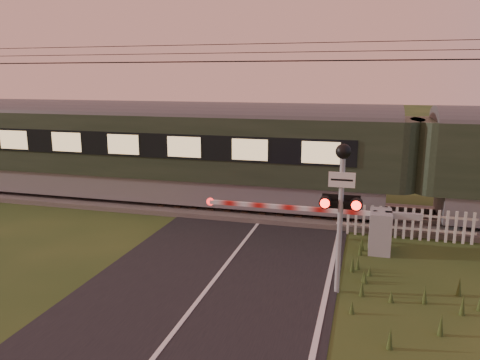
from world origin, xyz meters
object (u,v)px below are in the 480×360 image
(boom_gate, at_px, (372,229))
(crossing_signal, at_px, (341,192))
(picket_fence, at_px, (404,223))
(train, at_px, (414,161))

(boom_gate, xyz_separation_m, crossing_signal, (-0.76, -3.00, 1.75))
(boom_gate, bearing_deg, picket_fence, 53.52)
(boom_gate, relative_size, picket_fence, 1.53)
(train, xyz_separation_m, picket_fence, (-0.32, -1.89, -1.64))
(boom_gate, bearing_deg, train, 67.91)
(crossing_signal, bearing_deg, picket_fence, 68.07)
(picket_fence, bearing_deg, crossing_signal, -111.93)
(crossing_signal, relative_size, picket_fence, 0.85)
(picket_fence, bearing_deg, boom_gate, -126.48)
(train, xyz_separation_m, boom_gate, (-1.31, -3.24, -1.47))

